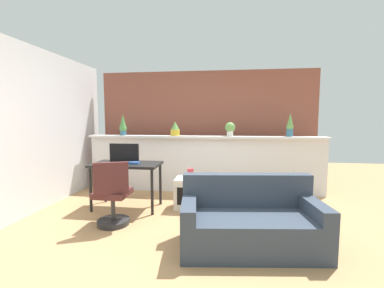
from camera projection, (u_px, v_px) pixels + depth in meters
ground_plane at (189, 235)px, 3.29m from camera, size 12.00×12.00×0.00m
divider_wall at (203, 165)px, 5.21m from camera, size 4.66×0.16×1.10m
plant_shelf at (203, 137)px, 5.11m from camera, size 4.66×0.29×0.04m
brick_wall_behind at (206, 129)px, 5.73m from camera, size 4.66×0.10×2.50m
side_wall_left at (23, 130)px, 3.89m from camera, size 0.12×4.40×2.60m
potted_plant_0 at (123, 126)px, 5.29m from camera, size 0.15×0.15×0.43m
potted_plant_1 at (175, 129)px, 5.15m from camera, size 0.18×0.18×0.28m
potted_plant_2 at (230, 128)px, 5.06m from camera, size 0.20×0.20×0.27m
potted_plant_3 at (290, 126)px, 4.91m from camera, size 0.13×0.13×0.45m
desk at (126, 168)px, 4.24m from camera, size 1.10×0.60×0.75m
tv_monitor at (124, 153)px, 4.31m from camera, size 0.50×0.04×0.31m
office_chair at (112, 198)px, 3.54m from camera, size 0.51×0.51×0.91m
side_cube_shelf at (188, 193)px, 4.29m from camera, size 0.40×0.41×0.50m
vase_on_shelf at (191, 174)px, 4.22m from camera, size 0.10×0.10×0.17m
book_on_desk at (134, 163)px, 4.16m from camera, size 0.18×0.12×0.04m
couch at (250, 223)px, 2.97m from camera, size 1.64×0.94×0.80m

